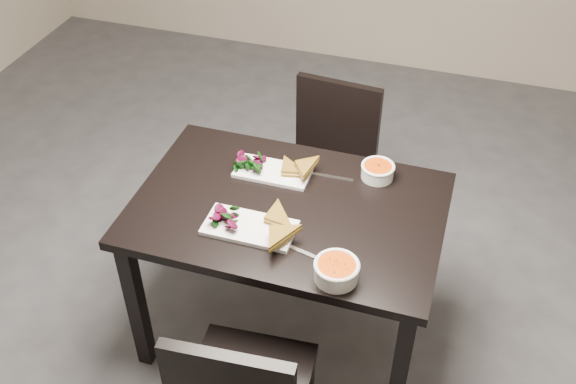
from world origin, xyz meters
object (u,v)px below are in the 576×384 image
at_px(soup_bowl_near, 336,270).
at_px(plate_far, 273,172).
at_px(soup_bowl_far, 378,170).
at_px(chair_far, 329,158).
at_px(plate_near, 250,228).
at_px(table, 288,225).

relative_size(soup_bowl_near, plate_far, 0.52).
bearing_deg(soup_bowl_near, plate_far, 128.82).
xyz_separation_m(plate_far, soup_bowl_far, (0.41, 0.10, 0.03)).
distance_m(chair_far, soup_bowl_near, 1.08).
bearing_deg(soup_bowl_near, chair_far, 105.55).
relative_size(plate_near, soup_bowl_far, 2.48).
xyz_separation_m(plate_near, plate_far, (-0.02, 0.34, -0.00)).
xyz_separation_m(chair_far, plate_near, (-0.09, -0.86, 0.27)).
xyz_separation_m(plate_near, soup_bowl_far, (0.39, 0.45, 0.03)).
height_order(chair_far, soup_bowl_near, chair_far).
xyz_separation_m(table, plate_near, (-0.10, -0.17, 0.11)).
distance_m(plate_near, plate_far, 0.35).
bearing_deg(chair_far, soup_bowl_far, -48.81).
xyz_separation_m(table, soup_bowl_near, (0.27, -0.31, 0.14)).
height_order(soup_bowl_near, soup_bowl_far, soup_bowl_near).
bearing_deg(plate_near, plate_far, 94.00).
relative_size(table, plate_near, 3.52).
distance_m(table, plate_near, 0.22).
relative_size(plate_near, plate_far, 1.11).
xyz_separation_m(table, plate_far, (-0.12, 0.18, 0.11)).
distance_m(soup_bowl_near, plate_far, 0.62).
relative_size(plate_far, soup_bowl_far, 2.24).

